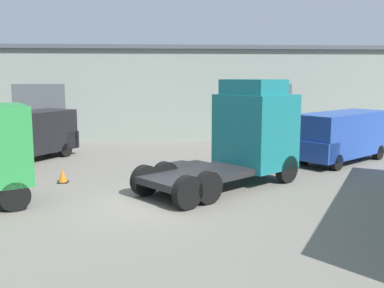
{
  "coord_description": "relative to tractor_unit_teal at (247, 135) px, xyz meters",
  "views": [
    {
      "loc": [
        0.24,
        -14.27,
        4.18
      ],
      "look_at": [
        1.46,
        2.29,
        1.6
      ],
      "focal_mm": 42.0,
      "sensor_mm": 36.0,
      "label": 1
    }
  ],
  "objects": [
    {
      "name": "ground_plane",
      "position": [
        -3.61,
        -2.68,
        -1.88
      ],
      "size": [
        60.0,
        60.0,
        0.0
      ],
      "primitive_type": "plane",
      "color": "slate"
    },
    {
      "name": "warehouse_building",
      "position": [
        -3.61,
        14.6,
        1.12
      ],
      "size": [
        32.9,
        7.07,
        5.99
      ],
      "color": "gray",
      "rests_on": "ground_plane"
    },
    {
      "name": "tractor_unit_teal",
      "position": [
        0.0,
        0.0,
        0.0
      ],
      "size": [
        6.53,
        5.9,
        3.99
      ],
      "rotation": [
        0.0,
        0.0,
        0.67
      ],
      "color": "#197075",
      "rests_on": "ground_plane"
    },
    {
      "name": "delivery_van_black",
      "position": [
        -9.82,
        5.18,
        -0.57
      ],
      "size": [
        4.61,
        5.62,
        2.39
      ],
      "rotation": [
        0.0,
        0.0,
        1.0
      ],
      "color": "black",
      "rests_on": "ground_plane"
    },
    {
      "name": "delivery_van_blue",
      "position": [
        5.26,
        3.62,
        -0.57
      ],
      "size": [
        5.64,
        4.99,
        2.4
      ],
      "rotation": [
        0.0,
        0.0,
        -2.49
      ],
      "color": "#2347A3",
      "rests_on": "ground_plane"
    },
    {
      "name": "traffic_cone",
      "position": [
        -7.14,
        0.45,
        -1.63
      ],
      "size": [
        0.4,
        0.4,
        0.55
      ],
      "color": "black",
      "rests_on": "ground_plane"
    }
  ]
}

